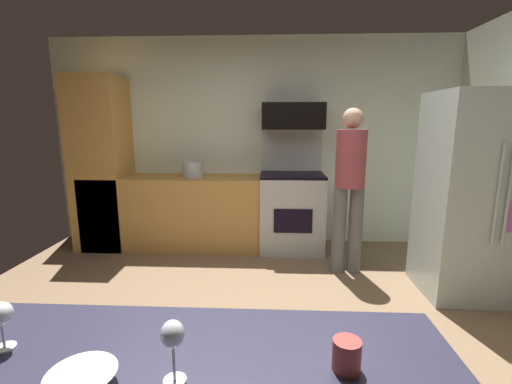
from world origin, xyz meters
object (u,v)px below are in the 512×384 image
(refrigerator, at_px, (476,196))
(person_cook, at_px, (350,183))
(mug_coffee, at_px, (347,355))
(oven_range, at_px, (292,209))
(stock_pot, at_px, (192,169))
(microwave, at_px, (293,116))
(mixing_bowl_small, at_px, (82,381))
(wine_glass_mid, at_px, (173,338))
(wine_glass_extra, at_px, (0,316))

(refrigerator, xyz_separation_m, person_cook, (-1.03, 0.40, 0.04))
(refrigerator, bearing_deg, mug_coffee, -124.96)
(person_cook, bearing_deg, oven_range, 129.00)
(person_cook, bearing_deg, stock_pot, 158.99)
(microwave, relative_size, stock_pot, 2.97)
(mug_coffee, bearing_deg, mixing_bowl_small, -171.22)
(mixing_bowl_small, bearing_deg, microwave, 78.77)
(oven_range, height_order, microwave, microwave)
(mixing_bowl_small, height_order, wine_glass_mid, wine_glass_mid)
(mug_coffee, bearing_deg, person_cook, 77.95)
(wine_glass_mid, bearing_deg, wine_glass_extra, 168.58)
(person_cook, relative_size, wine_glass_mid, 9.87)
(microwave, bearing_deg, oven_range, -90.00)
(stock_pot, bearing_deg, microwave, 3.74)
(mixing_bowl_small, relative_size, mug_coffee, 2.01)
(refrigerator, bearing_deg, wine_glass_mid, -131.01)
(wine_glass_mid, xyz_separation_m, wine_glass_extra, (-0.54, 0.11, -0.02))
(oven_range, xyz_separation_m, wine_glass_mid, (-0.48, -3.44, 0.51))
(microwave, bearing_deg, mixing_bowl_small, -101.23)
(oven_range, distance_m, person_cook, 0.97)
(mug_coffee, distance_m, stock_pot, 3.58)
(wine_glass_mid, xyz_separation_m, mug_coffee, (0.45, 0.07, -0.08))
(wine_glass_mid, height_order, wine_glass_extra, wine_glass_mid)
(person_cook, xyz_separation_m, mixing_bowl_small, (-1.25, -2.81, -0.03))
(oven_range, relative_size, wine_glass_mid, 8.58)
(mug_coffee, relative_size, stock_pot, 0.35)
(refrigerator, relative_size, stock_pot, 7.31)
(mixing_bowl_small, bearing_deg, stock_pot, 98.41)
(oven_range, relative_size, microwave, 1.99)
(refrigerator, relative_size, mixing_bowl_small, 10.51)
(refrigerator, height_order, stock_pot, refrigerator)
(wine_glass_mid, distance_m, mug_coffee, 0.46)
(stock_pot, bearing_deg, mug_coffee, -70.60)
(microwave, xyz_separation_m, person_cook, (0.54, -0.76, -0.68))
(mixing_bowl_small, height_order, wine_glass_extra, wine_glass_extra)
(microwave, relative_size, mug_coffee, 8.58)
(oven_range, distance_m, mixing_bowl_small, 3.57)
(refrigerator, height_order, person_cook, refrigerator)
(wine_glass_mid, xyz_separation_m, stock_pot, (-0.74, 3.45, -0.03))
(refrigerator, bearing_deg, stock_pot, 158.85)
(refrigerator, distance_m, mixing_bowl_small, 3.31)
(mixing_bowl_small, relative_size, wine_glass_extra, 1.18)
(person_cook, xyz_separation_m, wine_glass_mid, (-1.03, -2.77, 0.07))
(oven_range, height_order, stock_pot, oven_range)
(oven_range, bearing_deg, mixing_bowl_small, -101.50)
(wine_glass_extra, bearing_deg, refrigerator, 41.00)
(microwave, relative_size, person_cook, 0.44)
(refrigerator, distance_m, person_cook, 1.11)
(oven_range, xyz_separation_m, wine_glass_extra, (-1.02, -3.33, 0.49))
(microwave, bearing_deg, person_cook, -54.36)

